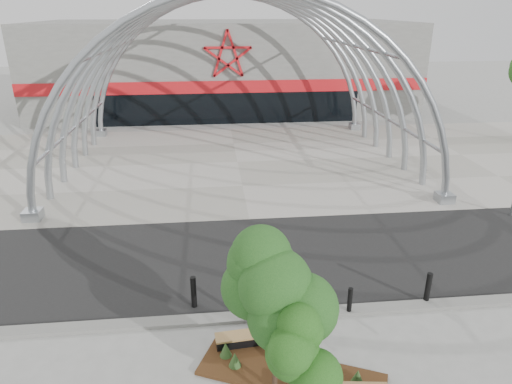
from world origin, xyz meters
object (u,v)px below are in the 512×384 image
street_tree_0 (277,296)px  street_tree_1 (304,347)px  bench_0 (251,339)px  bollard_2 (310,318)px

street_tree_0 → street_tree_1: bearing=-64.7°
street_tree_0 → bench_0: street_tree_0 is taller
bench_0 → street_tree_1: bearing=-72.1°
street_tree_0 → bollard_2: 3.69m
street_tree_0 → street_tree_1: street_tree_0 is taller
street_tree_1 → bollard_2: 3.91m
street_tree_0 → bollard_2: street_tree_0 is taller
street_tree_0 → bench_0: (-0.43, 1.82, -2.74)m
street_tree_0 → bollard_2: bearing=58.6°
street_tree_0 → bollard_2: size_ratio=4.60×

